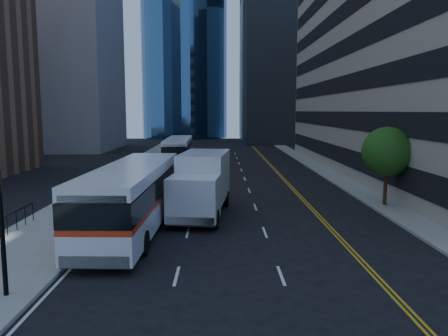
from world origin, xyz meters
name	(u,v)px	position (x,y,z in m)	size (l,w,h in m)	color
ground	(259,244)	(0.00, 0.00, 0.00)	(160.00, 160.00, 0.00)	black
sidewalk_west	(136,171)	(-10.50, 25.00, 0.07)	(5.00, 90.00, 0.15)	gray
sidewalk_east	(323,171)	(9.00, 25.00, 0.07)	(2.00, 90.00, 0.15)	gray
midrise_west	(56,40)	(-28.00, 52.00, 17.50)	(18.00, 18.00, 35.00)	gray
street_tree	(387,152)	(9.00, 8.00, 3.64)	(3.20, 3.20, 5.10)	#332114
lamp_post	(1,220)	(-9.00, -6.00, 2.72)	(0.28, 0.28, 4.56)	black
bus_front	(133,195)	(-6.36, 2.47, 1.89)	(3.32, 13.47, 3.45)	white
bus_rear	(178,150)	(-6.60, 30.47, 1.71)	(2.87, 12.22, 3.14)	white
box_truck	(202,183)	(-2.91, 5.82, 1.95)	(3.54, 8.01, 3.71)	silver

